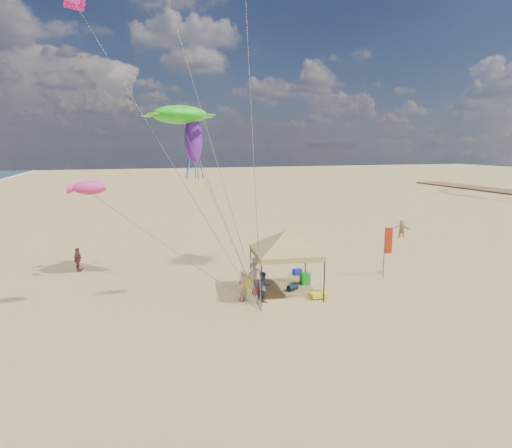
# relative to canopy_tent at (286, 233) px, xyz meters

# --- Properties ---
(ground) EXTENTS (280.00, 280.00, 0.00)m
(ground) POSITION_rel_canopy_tent_xyz_m (-1.60, -2.68, -3.48)
(ground) COLOR tan
(ground) RESTS_ON ground
(canopy_tent) EXTENTS (6.72, 6.72, 4.18)m
(canopy_tent) POSITION_rel_canopy_tent_xyz_m (0.00, 0.00, 0.00)
(canopy_tent) COLOR black
(canopy_tent) RESTS_ON ground
(feather_flag) EXTENTS (0.49, 0.13, 3.24)m
(feather_flag) POSITION_rel_canopy_tent_xyz_m (7.13, 0.90, -1.32)
(feather_flag) COLOR black
(feather_flag) RESTS_ON ground
(cooler_red) EXTENTS (0.54, 0.38, 0.38)m
(cooler_red) POSITION_rel_canopy_tent_xyz_m (-1.51, 0.32, -3.29)
(cooler_red) COLOR #A6200D
(cooler_red) RESTS_ON ground
(cooler_blue) EXTENTS (0.54, 0.38, 0.38)m
(cooler_blue) POSITION_rel_canopy_tent_xyz_m (2.02, 3.05, -3.29)
(cooler_blue) COLOR #121B97
(cooler_blue) RESTS_ON ground
(bag_navy) EXTENTS (0.69, 0.54, 0.36)m
(bag_navy) POSITION_rel_canopy_tent_xyz_m (0.60, 0.37, -3.30)
(bag_navy) COLOR black
(bag_navy) RESTS_ON ground
(bag_orange) EXTENTS (0.54, 0.69, 0.36)m
(bag_orange) POSITION_rel_canopy_tent_xyz_m (-1.30, 3.53, -3.30)
(bag_orange) COLOR orange
(bag_orange) RESTS_ON ground
(chair_green) EXTENTS (0.50, 0.50, 0.70)m
(chair_green) POSITION_rel_canopy_tent_xyz_m (1.74, 1.19, -3.13)
(chair_green) COLOR green
(chair_green) RESTS_ON ground
(chair_yellow) EXTENTS (0.50, 0.50, 0.70)m
(chair_yellow) POSITION_rel_canopy_tent_xyz_m (-1.74, 1.50, -3.13)
(chair_yellow) COLOR yellow
(chair_yellow) RESTS_ON ground
(crate_grey) EXTENTS (0.34, 0.30, 0.28)m
(crate_grey) POSITION_rel_canopy_tent_xyz_m (1.80, -0.84, -3.34)
(crate_grey) COLOR slate
(crate_grey) RESTS_ON ground
(beach_cart) EXTENTS (0.90, 0.50, 0.24)m
(beach_cart) POSITION_rel_canopy_tent_xyz_m (1.45, -1.26, -3.28)
(beach_cart) COLOR yellow
(beach_cart) RESTS_ON ground
(person_near_a) EXTENTS (0.77, 0.73, 1.76)m
(person_near_a) POSITION_rel_canopy_tent_xyz_m (-2.60, -0.50, -2.60)
(person_near_a) COLOR tan
(person_near_a) RESTS_ON ground
(person_near_b) EXTENTS (0.99, 0.87, 1.71)m
(person_near_b) POSITION_rel_canopy_tent_xyz_m (-1.61, -1.04, -2.62)
(person_near_b) COLOR #3A404F
(person_near_b) RESTS_ON ground
(person_near_c) EXTENTS (1.24, 0.75, 1.87)m
(person_near_c) POSITION_rel_canopy_tent_xyz_m (-1.43, 1.27, -2.54)
(person_near_c) COLOR beige
(person_near_c) RESTS_ON ground
(person_far_a) EXTENTS (0.68, 1.03, 1.63)m
(person_far_a) POSITION_rel_canopy_tent_xyz_m (-11.43, 7.97, -2.66)
(person_far_a) COLOR #9D463C
(person_far_a) RESTS_ON ground
(person_far_c) EXTENTS (1.32, 1.47, 1.62)m
(person_far_c) POSITION_rel_canopy_tent_xyz_m (15.42, 10.67, -2.67)
(person_far_c) COLOR tan
(person_far_c) RESTS_ON ground
(turtle_kite) EXTENTS (3.92, 3.61, 1.05)m
(turtle_kite) POSITION_rel_canopy_tent_xyz_m (-5.00, 4.10, 6.42)
(turtle_kite) COLOR #29D81C
(turtle_kite) RESTS_ON ground
(fish_kite) EXTENTS (1.58, 0.82, 0.69)m
(fish_kite) POSITION_rel_canopy_tent_xyz_m (-9.83, 0.34, 2.73)
(fish_kite) COLOR #E22E84
(fish_kite) RESTS_ON ground
(squid_kite) EXTENTS (1.32, 1.32, 2.73)m
(squid_kite) POSITION_rel_canopy_tent_xyz_m (-4.26, 4.07, 5.04)
(squid_kite) COLOR #611DAD
(squid_kite) RESTS_ON ground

